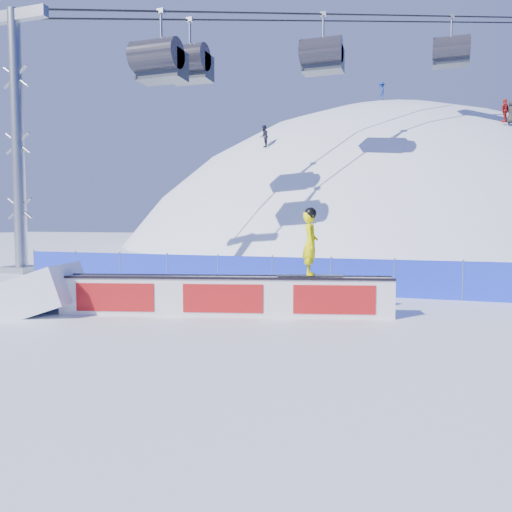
% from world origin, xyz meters
% --- Properties ---
extents(ground, '(160.00, 160.00, 0.00)m').
position_xyz_m(ground, '(0.00, 0.00, 0.00)').
color(ground, white).
rests_on(ground, ground).
extents(snow_hill, '(64.00, 64.00, 64.00)m').
position_xyz_m(snow_hill, '(0.00, 42.00, -18.00)').
color(snow_hill, white).
rests_on(snow_hill, ground).
extents(safety_fence, '(22.05, 0.05, 1.30)m').
position_xyz_m(safety_fence, '(0.00, 4.50, 0.60)').
color(safety_fence, '#182FD1').
rests_on(safety_fence, ground).
extents(chairlift, '(40.80, 41.70, 22.00)m').
position_xyz_m(chairlift, '(4.74, 27.49, 16.89)').
color(chairlift, gray).
rests_on(chairlift, ground).
extents(rail_box, '(8.38, 2.66, 1.02)m').
position_xyz_m(rail_box, '(-0.97, 0.05, 0.50)').
color(rail_box, white).
rests_on(rail_box, ground).
extents(snow_ramp, '(3.26, 2.47, 1.81)m').
position_xyz_m(snow_ramp, '(-6.12, -1.26, 0.00)').
color(snow_ramp, white).
rests_on(snow_ramp, ground).
extents(snowboarder, '(1.68, 0.70, 1.73)m').
position_xyz_m(snowboarder, '(1.14, 0.58, 1.87)').
color(snowboarder, black).
rests_on(snowboarder, rail_box).
extents(distant_skiers, '(18.37, 12.12, 7.06)m').
position_xyz_m(distant_skiers, '(2.01, 30.29, 11.28)').
color(distant_skiers, black).
rests_on(distant_skiers, ground).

